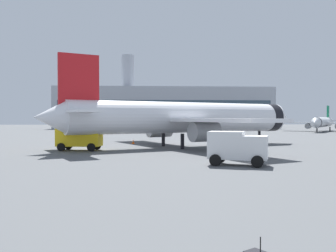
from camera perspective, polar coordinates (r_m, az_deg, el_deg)
airplane_at_gate at (r=45.92m, az=2.61°, el=1.28°), size 33.80×31.07×10.50m
airplane_taxiing at (r=106.58m, az=22.83°, el=0.54°), size 19.75×21.40×7.17m
service_truck at (r=42.33m, az=-13.64°, el=-1.53°), size 5.07×3.12×2.90m
cargo_van at (r=28.70m, az=10.62°, el=-3.13°), size 4.83×3.62×2.60m
safety_cone_near at (r=51.77m, az=-5.41°, el=-2.42°), size 0.44×0.44×0.65m
terminal_building at (r=133.80m, az=-0.67°, el=2.82°), size 75.46×20.92×26.31m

